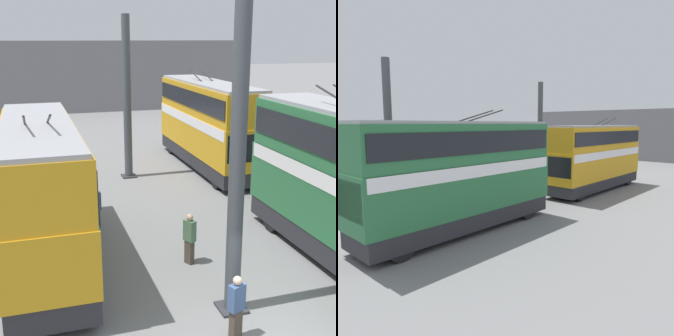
{
  "view_description": "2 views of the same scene",
  "coord_description": "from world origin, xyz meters",
  "views": [
    {
      "loc": [
        -9.04,
        5.18,
        7.51
      ],
      "look_at": [
        11.83,
        -1.13,
        1.43
      ],
      "focal_mm": 50.0,
      "sensor_mm": 36.0,
      "label": 1
    },
    {
      "loc": [
        -7.2,
        -16.96,
        5.19
      ],
      "look_at": [
        12.0,
        0.61,
        1.69
      ],
      "focal_mm": 35.0,
      "sensor_mm": 36.0,
      "label": 2
    }
  ],
  "objects": [
    {
      "name": "support_column_near",
      "position": [
        1.77,
        0.0,
        4.23
      ],
      "size": [
        0.79,
        0.79,
        8.72
      ],
      "color": "#42474C",
      "rests_on": "ground_plane"
    },
    {
      "name": "person_by_right_row",
      "position": [
        8.69,
        2.85,
        0.96
      ],
      "size": [
        0.29,
        0.45,
        1.8
      ],
      "rotation": [
        0.0,
        0.0,
        0.13
      ],
      "color": "#384251",
      "rests_on": "ground_plane"
    },
    {
      "name": "bus_right_near",
      "position": [
        6.4,
        4.94,
        2.78
      ],
      "size": [
        9.72,
        2.54,
        5.51
      ],
      "color": "black",
      "rests_on": "ground_plane"
    },
    {
      "name": "oil_drum",
      "position": [
        16.88,
        2.98,
        0.42
      ],
      "size": [
        0.65,
        0.65,
        0.84
      ],
      "color": "#933828",
      "rests_on": "ground_plane"
    },
    {
      "name": "bus_left_far",
      "position": [
        16.34,
        -4.94,
        2.9
      ],
      "size": [
        11.01,
        2.54,
        5.71
      ],
      "color": "black",
      "rests_on": "ground_plane"
    },
    {
      "name": "person_aisle_midway",
      "position": [
        4.81,
        0.22,
        0.97
      ],
      "size": [
        0.48,
        0.39,
        1.81
      ],
      "rotation": [
        0.0,
        0.0,
        5.14
      ],
      "color": "#473D33",
      "rests_on": "ground_plane"
    },
    {
      "name": "person_aisle_foreground",
      "position": [
        0.51,
        0.47,
        0.94
      ],
      "size": [
        0.38,
        0.48,
        1.77
      ],
      "rotation": [
        0.0,
        0.0,
        3.51
      ],
      "color": "#473D33",
      "rests_on": "ground_plane"
    },
    {
      "name": "support_column_far",
      "position": [
        15.67,
        0.0,
        4.23
      ],
      "size": [
        0.79,
        0.79,
        8.72
      ],
      "color": "#42474C",
      "rests_on": "ground_plane"
    },
    {
      "name": "depot_back_wall",
      "position": [
        39.91,
        0.0,
        3.63
      ],
      "size": [
        0.5,
        36.0,
        7.27
      ],
      "color": "slate",
      "rests_on": "ground_plane"
    }
  ]
}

